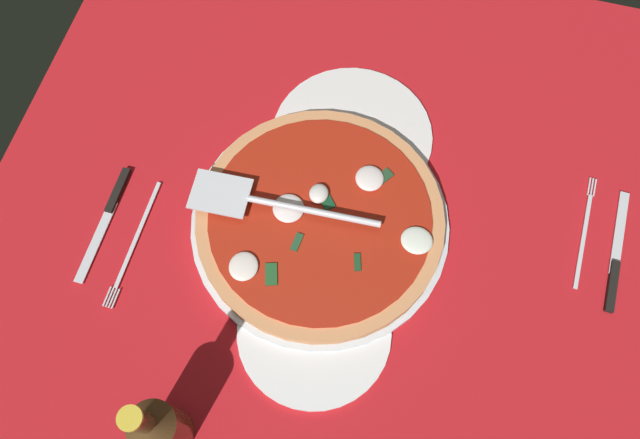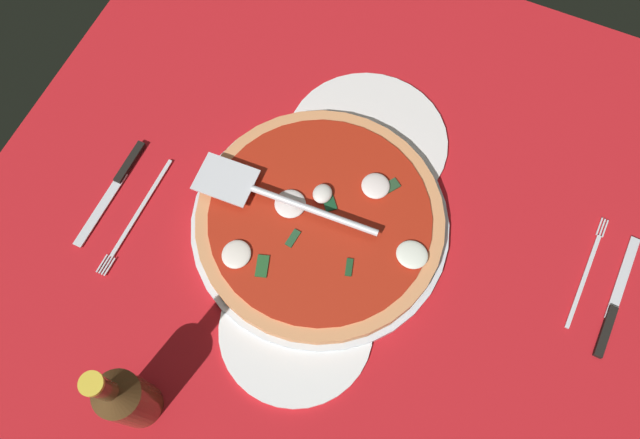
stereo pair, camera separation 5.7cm
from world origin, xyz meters
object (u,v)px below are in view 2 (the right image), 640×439
Objects in this scene: pizza at (320,219)px; place_setting_near at (600,290)px; pizza_server at (273,196)px; dinner_plate_right at (367,141)px; beer_bottle at (125,398)px; dinner_plate_left at (296,329)px; place_setting_far at (127,200)px.

pizza reaches higher than place_setting_near.
pizza_server is 1.35× the size of place_setting_near.
pizza is at bearing 176.29° from dinner_plate_right.
dinner_plate_right is 16.28cm from pizza.
place_setting_near is 1.00× the size of beer_bottle.
pizza is at bearing -179.01° from pizza_server.
beer_bottle reaches higher than dinner_plate_left.
pizza is 41.93cm from place_setting_near.
dinner_plate_left is 44.42cm from place_setting_near.
pizza is 1.76× the size of place_setting_near.
dinner_plate_left is 16.52cm from pizza.
pizza_server reaches higher than pizza.
beer_bottle is (-33.44, 4.14, 2.81)cm from pizza_server.
place_setting_far reaches higher than dinner_plate_left.
place_setting_near is at bearing -102.72° from dinner_plate_right.
beer_bottle reaches higher than place_setting_far.
pizza_server is 1.32× the size of place_setting_far.
place_setting_far is at bearing 76.46° from dinner_plate_left.
dinner_plate_left is 32.27cm from dinner_plate_right.
place_setting_far is 31.94cm from beer_bottle.
dinner_plate_right is 52.12cm from beer_bottle.
pizza_server is at bearing 34.42° from dinner_plate_left.
place_setting_near is at bearing -58.66° from dinner_plate_left.
place_setting_near is 67.23cm from beer_bottle.
pizza is at bearing 102.36° from place_setting_near.
beer_bottle is (-40.95, 52.77, 7.66)cm from place_setting_near.
pizza is 7.86cm from pizza_server.
pizza_server reaches higher than place_setting_near.
dinner_plate_left is 1.04× the size of beer_bottle.
place_setting_near and place_setting_far have the same top height.
place_setting_far is at bearing 17.30° from pizza_server.
dinner_plate_left is at bearing -175.93° from dinner_plate_right.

